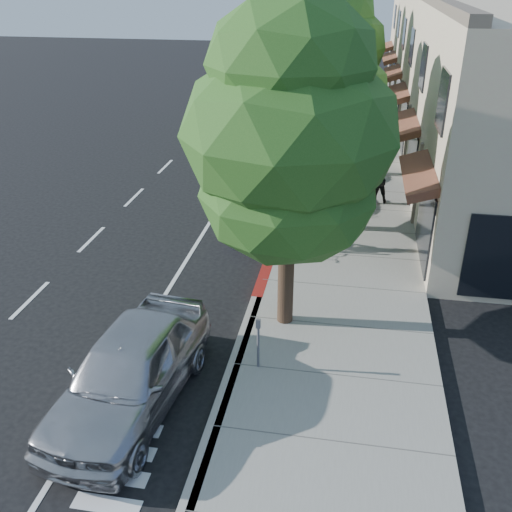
% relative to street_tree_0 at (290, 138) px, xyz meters
% --- Properties ---
extents(ground, '(120.00, 120.00, 0.00)m').
position_rel_street_tree_0_xyz_m(ground, '(-0.90, 2.00, -4.88)').
color(ground, black).
rests_on(ground, ground).
extents(sidewalk, '(4.60, 56.00, 0.15)m').
position_rel_street_tree_0_xyz_m(sidewalk, '(1.40, 10.00, -4.81)').
color(sidewalk, gray).
rests_on(sidewalk, ground).
extents(curb, '(0.30, 56.00, 0.15)m').
position_rel_street_tree_0_xyz_m(curb, '(-0.90, 10.00, -4.81)').
color(curb, '#9E998E').
rests_on(curb, ground).
extents(curb_red_segment, '(0.32, 4.00, 0.15)m').
position_rel_street_tree_0_xyz_m(curb_red_segment, '(-0.90, 3.00, -4.81)').
color(curb_red_segment, maroon).
rests_on(curb_red_segment, ground).
extents(storefront_building, '(10.00, 36.00, 7.00)m').
position_rel_street_tree_0_xyz_m(storefront_building, '(8.70, 20.00, -1.38)').
color(storefront_building, beige).
rests_on(storefront_building, ground).
extents(street_tree_0, '(4.88, 4.88, 7.92)m').
position_rel_street_tree_0_xyz_m(street_tree_0, '(0.00, 0.00, 0.00)').
color(street_tree_0, black).
rests_on(street_tree_0, ground).
extents(street_tree_1, '(4.97, 4.97, 7.24)m').
position_rel_street_tree_0_xyz_m(street_tree_1, '(0.00, 6.00, -0.53)').
color(street_tree_1, black).
rests_on(street_tree_1, ground).
extents(street_tree_2, '(3.95, 3.95, 7.01)m').
position_rel_street_tree_0_xyz_m(street_tree_2, '(0.00, 12.00, -0.48)').
color(street_tree_2, black).
rests_on(street_tree_2, ground).
extents(street_tree_3, '(5.36, 5.36, 7.74)m').
position_rel_street_tree_0_xyz_m(street_tree_3, '(0.00, 18.00, -0.24)').
color(street_tree_3, black).
rests_on(street_tree_3, ground).
extents(street_tree_4, '(4.58, 4.58, 7.65)m').
position_rel_street_tree_0_xyz_m(street_tree_4, '(0.00, 24.00, -0.14)').
color(street_tree_4, black).
rests_on(street_tree_4, ground).
extents(street_tree_5, '(4.27, 4.27, 7.41)m').
position_rel_street_tree_0_xyz_m(street_tree_5, '(-0.00, 30.00, -0.25)').
color(street_tree_5, black).
rests_on(street_tree_5, ground).
extents(cyclist, '(0.59, 0.80, 2.00)m').
position_rel_street_tree_0_xyz_m(cyclist, '(-1.16, 4.27, -3.88)').
color(cyclist, white).
rests_on(cyclist, ground).
extents(bicycle, '(2.22, 1.53, 1.11)m').
position_rel_street_tree_0_xyz_m(bicycle, '(-1.50, 3.78, -4.33)').
color(bicycle, navy).
rests_on(bicycle, ground).
extents(silver_suv, '(2.76, 5.66, 1.55)m').
position_rel_street_tree_0_xyz_m(silver_suv, '(-1.40, 7.50, -4.11)').
color(silver_suv, silver).
rests_on(silver_suv, ground).
extents(dark_sedan, '(1.92, 5.13, 1.67)m').
position_rel_street_tree_0_xyz_m(dark_sedan, '(-1.53, 11.00, -4.04)').
color(dark_sedan, black).
rests_on(dark_sedan, ground).
extents(white_pickup, '(3.00, 6.04, 1.69)m').
position_rel_street_tree_0_xyz_m(white_pickup, '(-2.87, 23.00, -4.04)').
color(white_pickup, silver).
rests_on(white_pickup, ground).
extents(dark_suv_far, '(2.06, 4.85, 1.63)m').
position_rel_street_tree_0_xyz_m(dark_suv_far, '(-3.10, 26.88, -4.07)').
color(dark_suv_far, black).
rests_on(dark_suv_far, ground).
extents(near_car_a, '(2.55, 5.23, 1.72)m').
position_rel_street_tree_0_xyz_m(near_car_a, '(-2.76, -3.50, -4.02)').
color(near_car_a, '#B3B3B8').
rests_on(near_car_a, ground).
extents(pedestrian, '(1.08, 0.95, 1.85)m').
position_rel_street_tree_0_xyz_m(pedestrian, '(2.37, 8.77, -3.80)').
color(pedestrian, black).
rests_on(pedestrian, sidewalk).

